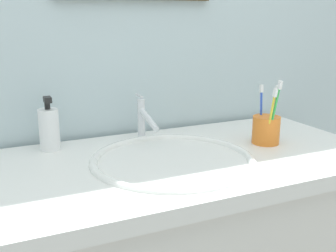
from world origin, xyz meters
TOP-DOWN VIEW (x-y plane):
  - tiled_wall_back at (0.00, 0.33)m, footprint 2.37×0.04m
  - sink_basin at (-0.02, -0.02)m, footprint 0.45×0.45m
  - faucet at (-0.02, 0.19)m, footprint 0.02×0.17m
  - toothbrush_cup at (0.31, 0.01)m, footprint 0.08×0.08m
  - toothbrush_yellow at (0.29, -0.04)m, footprint 0.02×0.05m
  - toothbrush_green at (0.30, -0.04)m, footprint 0.01×0.06m
  - toothbrush_purple at (0.33, 0.00)m, footprint 0.03×0.01m
  - toothbrush_blue at (0.31, 0.03)m, footprint 0.01×0.03m
  - soap_dispenser at (-0.31, 0.22)m, footprint 0.06×0.06m

SIDE VIEW (x-z plane):
  - sink_basin at x=-0.02m, z-range 0.76..0.86m
  - toothbrush_cup at x=0.31m, z-range 0.84..0.93m
  - soap_dispenser at x=-0.31m, z-range 0.83..0.99m
  - faucet at x=-0.02m, z-range 0.84..0.98m
  - toothbrush_blue at x=0.31m, z-range 0.86..1.03m
  - toothbrush_purple at x=0.33m, z-range 0.86..1.03m
  - toothbrush_yellow at x=0.29m, z-range 0.86..1.04m
  - toothbrush_green at x=0.30m, z-range 0.86..1.06m
  - tiled_wall_back at x=0.00m, z-range 0.00..2.40m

